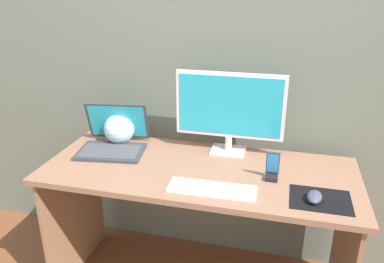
% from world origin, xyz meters
% --- Properties ---
extents(wall_back, '(6.00, 0.04, 2.50)m').
position_xyz_m(wall_back, '(0.00, 0.40, 1.25)').
color(wall_back, slate).
rests_on(wall_back, ground_plane).
extents(desk, '(1.51, 0.63, 0.74)m').
position_xyz_m(desk, '(0.00, 0.00, 0.59)').
color(desk, '#95664D').
rests_on(desk, ground_plane).
extents(monitor, '(0.56, 0.14, 0.43)m').
position_xyz_m(monitor, '(0.11, 0.23, 0.98)').
color(monitor, silver).
rests_on(monitor, desk).
extents(laptop, '(0.38, 0.35, 0.23)m').
position_xyz_m(laptop, '(-0.50, 0.11, 0.79)').
color(laptop, '#33383E').
rests_on(laptop, desk).
extents(fishbowl, '(0.17, 0.17, 0.17)m').
position_xyz_m(fishbowl, '(-0.50, 0.20, 0.82)').
color(fishbowl, silver).
rests_on(fishbowl, desk).
extents(keyboard_external, '(0.39, 0.13, 0.01)m').
position_xyz_m(keyboard_external, '(0.10, -0.19, 0.75)').
color(keyboard_external, silver).
rests_on(keyboard_external, desk).
extents(mousepad, '(0.25, 0.20, 0.00)m').
position_xyz_m(mousepad, '(0.56, -0.15, 0.74)').
color(mousepad, black).
rests_on(mousepad, desk).
extents(mouse, '(0.07, 0.11, 0.04)m').
position_xyz_m(mouse, '(0.53, -0.17, 0.76)').
color(mouse, '#43485B').
rests_on(mouse, mousepad).
extents(phone_in_dock, '(0.06, 0.06, 0.14)m').
position_xyz_m(phone_in_dock, '(0.35, -0.02, 0.79)').
color(phone_in_dock, black).
rests_on(phone_in_dock, desk).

